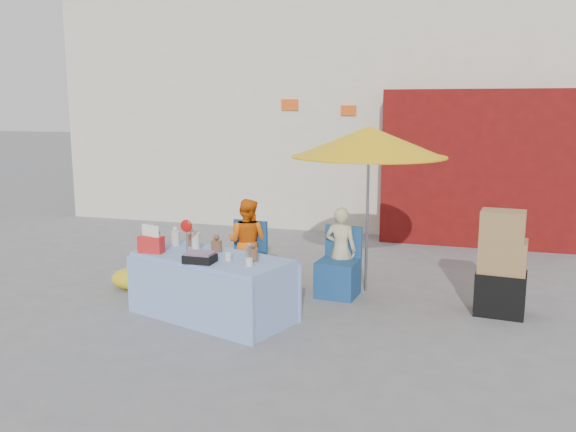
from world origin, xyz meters
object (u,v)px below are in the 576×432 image
(chair_left, at_px, (244,268))
(box_stack, at_px, (502,267))
(chair_right, at_px, (338,276))
(vendor_orange, at_px, (247,242))
(vendor_beige, at_px, (341,250))
(market_table, at_px, (212,286))
(umbrella, at_px, (369,142))

(chair_left, height_order, box_stack, box_stack)
(chair_right, height_order, box_stack, box_stack)
(chair_left, height_order, vendor_orange, vendor_orange)
(vendor_beige, relative_size, box_stack, 0.92)
(chair_left, bearing_deg, chair_right, 5.28)
(vendor_orange, distance_m, box_stack, 3.16)
(vendor_orange, relative_size, box_stack, 0.96)
(vendor_beige, bearing_deg, vendor_orange, 5.28)
(market_table, bearing_deg, box_stack, 37.22)
(market_table, bearing_deg, chair_right, 63.23)
(market_table, height_order, chair_left, market_table)
(market_table, bearing_deg, vendor_beige, 66.37)
(umbrella, distance_m, box_stack, 2.13)
(chair_right, bearing_deg, market_table, -130.02)
(chair_left, distance_m, chair_right, 1.25)
(chair_right, height_order, vendor_orange, vendor_orange)
(chair_left, xyz_separation_m, vendor_orange, (-0.00, 0.13, 0.32))
(chair_right, distance_m, vendor_beige, 0.32)
(vendor_orange, relative_size, vendor_beige, 1.04)
(chair_right, bearing_deg, chair_left, -174.72)
(chair_right, height_order, umbrella, umbrella)
(chair_left, xyz_separation_m, chair_right, (1.25, 0.00, 0.00))
(vendor_orange, xyz_separation_m, vendor_beige, (1.25, 0.00, -0.02))
(vendor_orange, bearing_deg, umbrella, -169.19)
(box_stack, bearing_deg, umbrella, 165.55)
(chair_right, distance_m, box_stack, 1.93)
(chair_left, height_order, chair_right, same)
(umbrella, height_order, box_stack, umbrella)
(chair_right, xyz_separation_m, vendor_orange, (-1.25, 0.13, 0.32))
(market_table, height_order, umbrella, umbrella)
(vendor_orange, height_order, umbrella, umbrella)
(vendor_orange, xyz_separation_m, umbrella, (1.55, 0.15, 1.32))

